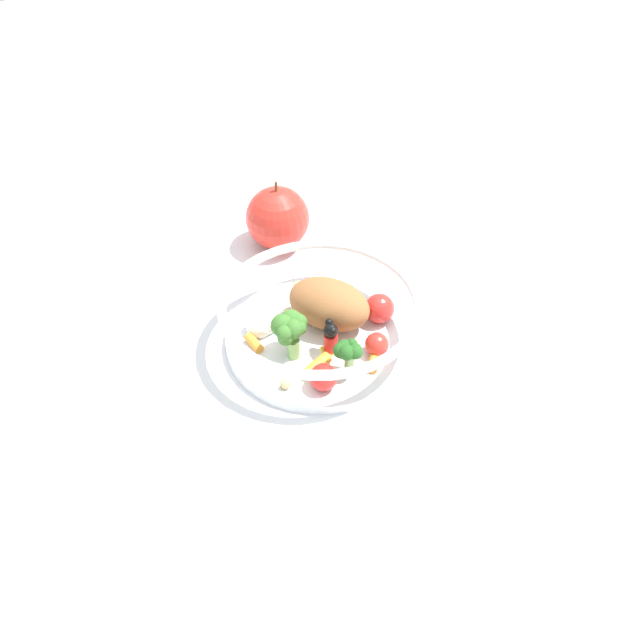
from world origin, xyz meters
TOP-DOWN VIEW (x-y plane):
  - ground_plane at (0.00, 0.00)m, footprint 2.40×2.40m
  - food_container at (0.01, 0.01)m, footprint 0.21×0.21m
  - loose_apple at (0.18, -0.07)m, footprint 0.08×0.08m

SIDE VIEW (x-z plane):
  - ground_plane at x=0.00m, z-range 0.00..0.00m
  - food_container at x=0.01m, z-range 0.00..0.06m
  - loose_apple at x=0.18m, z-range -0.01..0.08m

